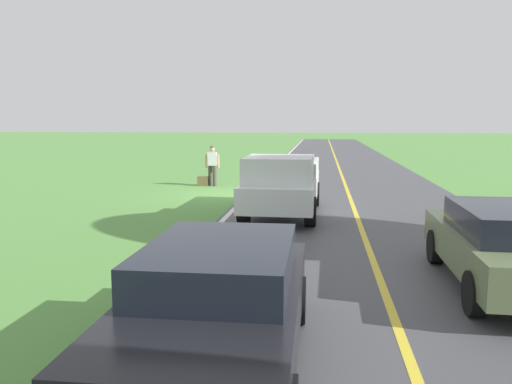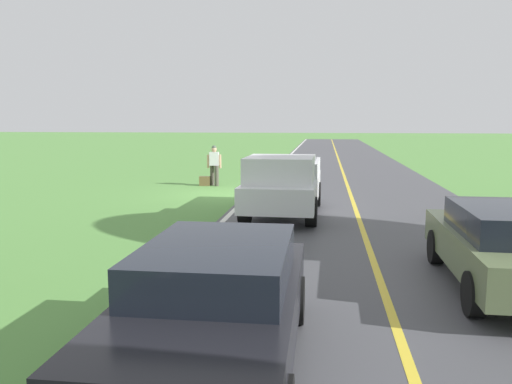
{
  "view_description": "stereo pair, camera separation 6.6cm",
  "coord_description": "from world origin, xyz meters",
  "px_view_note": "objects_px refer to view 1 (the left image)",
  "views": [
    {
      "loc": [
        -3.55,
        19.12,
        2.8
      ],
      "look_at": [
        -2.3,
        9.38,
        1.43
      ],
      "focal_mm": 35.83,
      "sensor_mm": 36.0,
      "label": 1
    },
    {
      "loc": [
        -3.61,
        19.12,
        2.8
      ],
      "look_at": [
        -2.3,
        9.38,
        1.43
      ],
      "focal_mm": 35.83,
      "sensor_mm": 36.0,
      "label": 2
    }
  ],
  "objects_px": {
    "suitcase_carried": "(203,181)",
    "sedan_mid_oncoming": "(507,245)",
    "pickup_truck_passing": "(282,183)",
    "sedan_ahead_same_lane": "(218,302)",
    "hitchhiker_walking": "(212,163)"
  },
  "relations": [
    {
      "from": "hitchhiker_walking",
      "to": "suitcase_carried",
      "type": "distance_m",
      "value": 0.89
    },
    {
      "from": "sedan_ahead_same_lane",
      "to": "sedan_mid_oncoming",
      "type": "height_order",
      "value": "same"
    },
    {
      "from": "suitcase_carried",
      "to": "sedan_mid_oncoming",
      "type": "height_order",
      "value": "sedan_mid_oncoming"
    },
    {
      "from": "hitchhiker_walking",
      "to": "sedan_ahead_same_lane",
      "type": "xyz_separation_m",
      "value": [
        -3.53,
        16.14,
        -0.23
      ]
    },
    {
      "from": "suitcase_carried",
      "to": "pickup_truck_passing",
      "type": "xyz_separation_m",
      "value": [
        -3.95,
        6.57,
        0.76
      ]
    },
    {
      "from": "pickup_truck_passing",
      "to": "sedan_mid_oncoming",
      "type": "xyz_separation_m",
      "value": [
        -4.23,
        6.17,
        -0.21
      ]
    },
    {
      "from": "hitchhiker_walking",
      "to": "pickup_truck_passing",
      "type": "bearing_deg",
      "value": 117.85
    },
    {
      "from": "sedan_ahead_same_lane",
      "to": "sedan_mid_oncoming",
      "type": "distance_m",
      "value": 5.36
    },
    {
      "from": "suitcase_carried",
      "to": "sedan_mid_oncoming",
      "type": "distance_m",
      "value": 15.15
    },
    {
      "from": "suitcase_carried",
      "to": "sedan_mid_oncoming",
      "type": "bearing_deg",
      "value": 27.15
    },
    {
      "from": "sedan_ahead_same_lane",
      "to": "pickup_truck_passing",
      "type": "bearing_deg",
      "value": -90.05
    },
    {
      "from": "sedan_mid_oncoming",
      "to": "pickup_truck_passing",
      "type": "bearing_deg",
      "value": -55.54
    },
    {
      "from": "pickup_truck_passing",
      "to": "sedan_ahead_same_lane",
      "type": "relative_size",
      "value": 1.23
    },
    {
      "from": "hitchhiker_walking",
      "to": "sedan_ahead_same_lane",
      "type": "height_order",
      "value": "hitchhiker_walking"
    },
    {
      "from": "hitchhiker_walking",
      "to": "sedan_mid_oncoming",
      "type": "bearing_deg",
      "value": 121.14
    }
  ]
}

